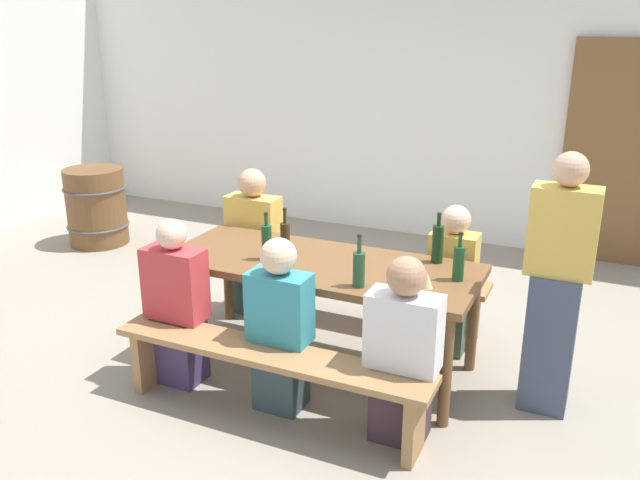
{
  "coord_description": "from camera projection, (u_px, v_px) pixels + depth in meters",
  "views": [
    {
      "loc": [
        1.68,
        -3.66,
        2.27
      ],
      "look_at": [
        0.0,
        0.0,
        0.9
      ],
      "focal_mm": 36.9,
      "sensor_mm": 36.0,
      "label": 1
    }
  ],
  "objects": [
    {
      "name": "seated_guest_near_0",
      "position": [
        177.0,
        307.0,
        4.18
      ],
      "size": [
        0.39,
        0.24,
        1.1
      ],
      "rotation": [
        0.0,
        0.0,
        1.57
      ],
      "color": "#443560",
      "rests_on": "ground"
    },
    {
      "name": "tasting_table",
      "position": [
        320.0,
        273.0,
        4.32
      ],
      "size": [
        2.07,
        0.83,
        0.75
      ],
      "color": "brown",
      "rests_on": "ground"
    },
    {
      "name": "wine_bottle_0",
      "position": [
        359.0,
        268.0,
        3.87
      ],
      "size": [
        0.07,
        0.07,
        0.32
      ],
      "color": "#234C2D",
      "rests_on": "tasting_table"
    },
    {
      "name": "seated_guest_near_2",
      "position": [
        403.0,
        355.0,
        3.59
      ],
      "size": [
        0.4,
        0.24,
        1.09
      ],
      "rotation": [
        0.0,
        0.0,
        1.57
      ],
      "color": "#3E2C33",
      "rests_on": "ground"
    },
    {
      "name": "wine_bottle_1",
      "position": [
        285.0,
        237.0,
        4.43
      ],
      "size": [
        0.07,
        0.07,
        0.32
      ],
      "color": "#332814",
      "rests_on": "tasting_table"
    },
    {
      "name": "wine_glass_1",
      "position": [
        427.0,
        281.0,
        3.63
      ],
      "size": [
        0.07,
        0.07,
        0.18
      ],
      "color": "silver",
      "rests_on": "tasting_table"
    },
    {
      "name": "wine_bottle_4",
      "position": [
        267.0,
        242.0,
        4.3
      ],
      "size": [
        0.07,
        0.07,
        0.32
      ],
      "color": "#194723",
      "rests_on": "tasting_table"
    },
    {
      "name": "wine_glass_0",
      "position": [
        405.0,
        278.0,
        3.71
      ],
      "size": [
        0.06,
        0.06,
        0.17
      ],
      "color": "silver",
      "rests_on": "tasting_table"
    },
    {
      "name": "wine_bottle_3",
      "position": [
        438.0,
        243.0,
        4.25
      ],
      "size": [
        0.08,
        0.08,
        0.34
      ],
      "color": "#143319",
      "rests_on": "tasting_table"
    },
    {
      "name": "seated_guest_far_0",
      "position": [
        254.0,
        246.0,
        5.17
      ],
      "size": [
        0.42,
        0.24,
        1.18
      ],
      "rotation": [
        0.0,
        0.0,
        -1.57
      ],
      "color": "#3B5555",
      "rests_on": "ground"
    },
    {
      "name": "bench_near",
      "position": [
        268.0,
        365.0,
        3.81
      ],
      "size": [
        1.97,
        0.3,
        0.45
      ],
      "color": "#9E7247",
      "rests_on": "ground"
    },
    {
      "name": "back_wall",
      "position": [
        448.0,
        86.0,
        6.73
      ],
      "size": [
        14.0,
        0.2,
        3.2
      ],
      "primitive_type": "cube",
      "color": "white",
      "rests_on": "ground"
    },
    {
      "name": "seated_guest_far_1",
      "position": [
        452.0,
        283.0,
        4.57
      ],
      "size": [
        0.32,
        0.24,
        1.08
      ],
      "rotation": [
        0.0,
        0.0,
        -1.57
      ],
      "color": "#405940",
      "rests_on": "ground"
    },
    {
      "name": "bench_far",
      "position": [
        359.0,
        280.0,
        5.04
      ],
      "size": [
        1.97,
        0.3,
        0.45
      ],
      "color": "#9E7247",
      "rests_on": "ground"
    },
    {
      "name": "ground_plane",
      "position": [
        320.0,
        363.0,
        4.54
      ],
      "size": [
        24.0,
        24.0,
        0.0
      ],
      "primitive_type": "plane",
      "color": "gray"
    },
    {
      "name": "wine_barrel",
      "position": [
        96.0,
        206.0,
        6.84
      ],
      "size": [
        0.63,
        0.63,
        0.8
      ],
      "color": "brown",
      "rests_on": "ground"
    },
    {
      "name": "wine_bottle_2",
      "position": [
        459.0,
        262.0,
        3.96
      ],
      "size": [
        0.07,
        0.07,
        0.31
      ],
      "color": "#194723",
      "rests_on": "tasting_table"
    },
    {
      "name": "seated_guest_near_1",
      "position": [
        279.0,
        329.0,
        3.89
      ],
      "size": [
        0.37,
        0.24,
        1.09
      ],
      "rotation": [
        0.0,
        0.0,
        1.57
      ],
      "color": "#314448",
      "rests_on": "ground"
    },
    {
      "name": "standing_host",
      "position": [
        556.0,
        290.0,
        3.81
      ],
      "size": [
        0.37,
        0.24,
        1.58
      ],
      "rotation": [
        0.0,
        0.0,
        3.14
      ],
      "color": "#424C63",
      "rests_on": "ground"
    },
    {
      "name": "wooden_door",
      "position": [
        614.0,
        155.0,
        6.13
      ],
      "size": [
        0.9,
        0.06,
        2.1
      ],
      "primitive_type": "cube",
      "color": "brown",
      "rests_on": "ground"
    }
  ]
}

